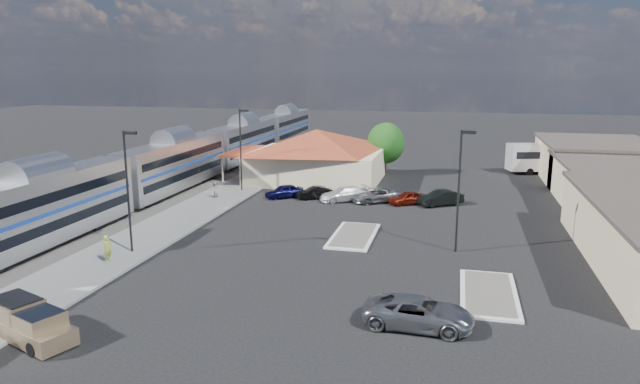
% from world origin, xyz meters
% --- Properties ---
extents(ground, '(280.00, 280.00, 0.00)m').
position_xyz_m(ground, '(0.00, 0.00, 0.00)').
color(ground, black).
rests_on(ground, ground).
extents(railbed, '(16.00, 100.00, 0.12)m').
position_xyz_m(railbed, '(-21.00, 8.00, 0.06)').
color(railbed, '#4C4944').
rests_on(railbed, ground).
extents(platform, '(5.50, 92.00, 0.18)m').
position_xyz_m(platform, '(-12.00, 6.00, 0.09)').
color(platform, gray).
rests_on(platform, ground).
extents(passenger_train, '(3.00, 104.00, 5.55)m').
position_xyz_m(passenger_train, '(-18.00, 14.34, 2.87)').
color(passenger_train, silver).
rests_on(passenger_train, ground).
extents(freight_cars, '(2.80, 46.00, 4.00)m').
position_xyz_m(freight_cars, '(-24.00, 1.94, 1.93)').
color(freight_cars, black).
rests_on(freight_cars, ground).
extents(station_depot, '(18.35, 12.24, 6.20)m').
position_xyz_m(station_depot, '(-4.56, 24.00, 3.13)').
color(station_depot, beige).
rests_on(station_depot, ground).
extents(buildings_east, '(14.40, 51.40, 4.80)m').
position_xyz_m(buildings_east, '(28.00, 14.28, 2.27)').
color(buildings_east, '#C6B28C').
rests_on(buildings_east, ground).
extents(traffic_island_south, '(3.30, 7.50, 0.21)m').
position_xyz_m(traffic_island_south, '(4.00, 2.00, 0.10)').
color(traffic_island_south, silver).
rests_on(traffic_island_south, ground).
extents(traffic_island_north, '(3.30, 7.50, 0.21)m').
position_xyz_m(traffic_island_north, '(14.00, -8.00, 0.10)').
color(traffic_island_north, silver).
rests_on(traffic_island_north, ground).
extents(lamp_plat_s, '(1.08, 0.25, 9.00)m').
position_xyz_m(lamp_plat_s, '(-10.90, -6.00, 5.34)').
color(lamp_plat_s, black).
rests_on(lamp_plat_s, ground).
extents(lamp_plat_n, '(1.08, 0.25, 9.00)m').
position_xyz_m(lamp_plat_n, '(-10.90, 16.00, 5.34)').
color(lamp_plat_n, black).
rests_on(lamp_plat_n, ground).
extents(lamp_lot, '(1.08, 0.25, 9.00)m').
position_xyz_m(lamp_lot, '(12.10, 0.00, 5.34)').
color(lamp_lot, black).
rests_on(lamp_lot, ground).
extents(tree_depot, '(4.71, 4.71, 6.63)m').
position_xyz_m(tree_depot, '(3.00, 30.00, 4.02)').
color(tree_depot, '#382314').
rests_on(tree_depot, ground).
extents(pickup_truck, '(5.69, 3.72, 1.85)m').
position_xyz_m(pickup_truck, '(-8.50, -19.29, 0.88)').
color(pickup_truck, tan).
rests_on(pickup_truck, ground).
extents(suv, '(5.87, 2.91, 1.60)m').
position_xyz_m(suv, '(10.20, -13.35, 0.80)').
color(suv, gray).
rests_on(suv, ground).
extents(coach_bus, '(12.14, 5.76, 3.81)m').
position_xyz_m(coach_bus, '(24.00, 36.00, 2.20)').
color(coach_bus, silver).
rests_on(coach_bus, ground).
extents(person_a, '(0.57, 0.76, 1.88)m').
position_xyz_m(person_a, '(-11.34, -8.42, 1.12)').
color(person_a, '#A8B839').
rests_on(person_a, platform).
extents(person_b, '(0.83, 0.94, 1.62)m').
position_xyz_m(person_b, '(-12.37, 11.87, 0.99)').
color(person_b, silver).
rests_on(person_b, platform).
extents(parked_car_a, '(4.23, 3.78, 1.39)m').
position_xyz_m(parked_car_a, '(-5.60, 14.23, 0.69)').
color(parked_car_a, '#0C0C3F').
rests_on(parked_car_a, ground).
extents(parked_car_b, '(4.00, 3.14, 1.27)m').
position_xyz_m(parked_car_b, '(-2.40, 14.53, 0.64)').
color(parked_car_b, black).
rests_on(parked_car_b, ground).
extents(parked_car_c, '(5.43, 4.55, 1.49)m').
position_xyz_m(parked_car_c, '(0.80, 14.23, 0.74)').
color(parked_car_c, white).
rests_on(parked_car_c, ground).
extents(parked_car_d, '(5.52, 4.79, 1.41)m').
position_xyz_m(parked_car_d, '(4.00, 14.53, 0.71)').
color(parked_car_d, gray).
rests_on(parked_car_d, ground).
extents(parked_car_e, '(4.07, 3.41, 1.31)m').
position_xyz_m(parked_car_e, '(7.20, 14.23, 0.66)').
color(parked_car_e, maroon).
rests_on(parked_car_e, ground).
extents(parked_car_f, '(4.67, 3.90, 1.51)m').
position_xyz_m(parked_car_f, '(10.40, 14.53, 0.75)').
color(parked_car_f, black).
rests_on(parked_car_f, ground).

